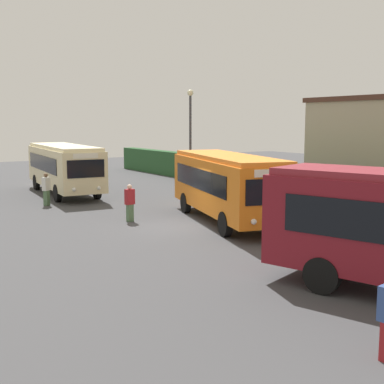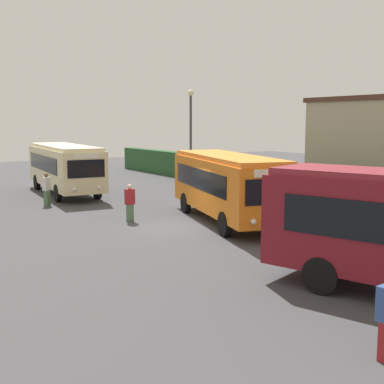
{
  "view_description": "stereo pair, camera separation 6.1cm",
  "coord_description": "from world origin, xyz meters",
  "px_view_note": "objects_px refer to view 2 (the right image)",
  "views": [
    {
      "loc": [
        18.67,
        -11.15,
        4.53
      ],
      "look_at": [
        -0.05,
        0.77,
        1.45
      ],
      "focal_mm": 47.95,
      "sensor_mm": 36.0,
      "label": 1
    },
    {
      "loc": [
        18.7,
        -11.1,
        4.53
      ],
      "look_at": [
        -0.05,
        0.77,
        1.45
      ],
      "focal_mm": 47.95,
      "sensor_mm": 36.0,
      "label": 2
    }
  ],
  "objects_px": {
    "bus_orange": "(227,183)",
    "person_right": "(130,202)",
    "lamppost": "(191,132)",
    "person_left": "(79,171)",
    "person_center": "(47,188)",
    "bus_cream": "(65,166)"
  },
  "relations": [
    {
      "from": "person_center",
      "to": "lamppost",
      "type": "distance_m",
      "value": 8.71
    },
    {
      "from": "person_center",
      "to": "person_left",
      "type": "bearing_deg",
      "value": 113.1
    },
    {
      "from": "bus_cream",
      "to": "bus_orange",
      "type": "height_order",
      "value": "bus_cream"
    },
    {
      "from": "bus_orange",
      "to": "person_center",
      "type": "distance_m",
      "value": 10.5
    },
    {
      "from": "bus_orange",
      "to": "person_right",
      "type": "distance_m",
      "value": 4.48
    },
    {
      "from": "bus_cream",
      "to": "bus_orange",
      "type": "distance_m",
      "value": 13.05
    },
    {
      "from": "person_left",
      "to": "person_center",
      "type": "relative_size",
      "value": 1.08
    },
    {
      "from": "person_center",
      "to": "bus_orange",
      "type": "bearing_deg",
      "value": -4.14
    },
    {
      "from": "person_right",
      "to": "lamppost",
      "type": "bearing_deg",
      "value": 117.29
    },
    {
      "from": "bus_orange",
      "to": "bus_cream",
      "type": "bearing_deg",
      "value": -150.17
    },
    {
      "from": "person_left",
      "to": "lamppost",
      "type": "bearing_deg",
      "value": -13.02
    },
    {
      "from": "person_left",
      "to": "person_right",
      "type": "xyz_separation_m",
      "value": [
        14.04,
        -2.7,
        -0.11
      ]
    },
    {
      "from": "bus_orange",
      "to": "person_right",
      "type": "height_order",
      "value": "bus_orange"
    },
    {
      "from": "bus_orange",
      "to": "lamppost",
      "type": "height_order",
      "value": "lamppost"
    },
    {
      "from": "bus_cream",
      "to": "person_left",
      "type": "distance_m",
      "value": 4.52
    },
    {
      "from": "person_left",
      "to": "person_center",
      "type": "height_order",
      "value": "person_left"
    },
    {
      "from": "bus_cream",
      "to": "person_center",
      "type": "distance_m",
      "value": 4.46
    },
    {
      "from": "person_left",
      "to": "person_center",
      "type": "distance_m",
      "value": 8.83
    },
    {
      "from": "bus_orange",
      "to": "person_right",
      "type": "bearing_deg",
      "value": -108.2
    },
    {
      "from": "bus_cream",
      "to": "lamppost",
      "type": "relative_size",
      "value": 1.54
    },
    {
      "from": "person_left",
      "to": "person_right",
      "type": "height_order",
      "value": "person_left"
    },
    {
      "from": "person_right",
      "to": "lamppost",
      "type": "distance_m",
      "value": 8.15
    }
  ]
}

